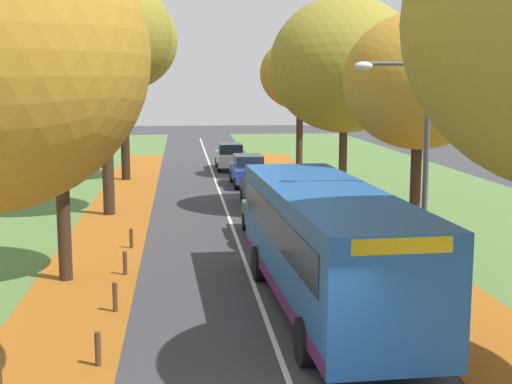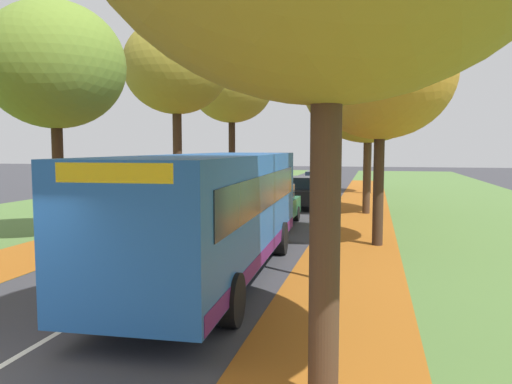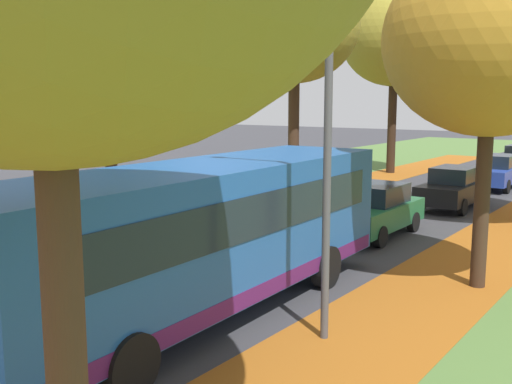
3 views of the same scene
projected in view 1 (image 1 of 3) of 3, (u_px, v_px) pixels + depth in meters
grass_verge_left at (4, 216)px, 29.26m from camera, size 12.00×90.00×0.01m
leaf_litter_left at (102, 247)px, 23.85m from camera, size 2.80×60.00×0.00m
grass_verge_right at (436, 208)px, 31.19m from camera, size 12.00×90.00×0.01m
leaf_litter_right at (370, 240)px, 24.81m from camera, size 2.80×60.00×0.00m
road_centre_line at (227, 212)px, 30.23m from camera, size 0.12×80.00×0.01m
tree_left_near at (57, 68)px, 18.99m from camera, size 4.63×4.63×7.95m
tree_left_mid at (104, 35)px, 28.53m from camera, size 5.50×5.50×9.85m
tree_left_far at (122, 41)px, 39.00m from camera, size 6.04×6.04×10.40m
tree_right_near at (419, 82)px, 21.70m from camera, size 4.64×4.64×7.58m
tree_right_mid at (345, 65)px, 29.35m from camera, size 6.21×6.21×8.96m
tree_right_far at (300, 74)px, 40.05m from camera, size 4.52×4.52×7.97m
bollard_third at (98, 349)px, 13.81m from camera, size 0.12×0.12×0.69m
bollard_fourth at (115, 297)px, 17.07m from camera, size 0.12×0.12×0.72m
bollard_fifth at (125, 263)px, 20.34m from camera, size 0.12×0.12×0.69m
bollard_sixth at (131, 239)px, 23.60m from camera, size 0.12×0.12×0.66m
streetlamp_right at (413, 155)px, 17.21m from camera, size 1.89×0.28×6.00m
bus at (326, 242)px, 16.97m from camera, size 2.94×10.49×2.98m
car_green_lead at (271, 214)px, 25.32m from camera, size 1.82×4.22×1.62m
car_black_following at (263, 188)px, 31.50m from camera, size 1.79×4.21×1.62m
car_blue_third_in_line at (248, 170)px, 37.84m from camera, size 1.82×4.22×1.62m
car_silver_fourth_in_line at (230, 156)px, 44.82m from camera, size 1.79×4.21×1.62m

